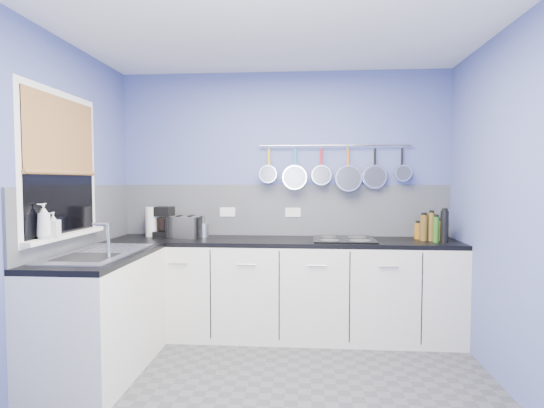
# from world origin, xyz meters

# --- Properties ---
(floor) EXTENTS (3.20, 3.00, 0.02)m
(floor) POSITION_xyz_m (0.00, 0.00, -0.01)
(floor) COLOR #47474C
(floor) RESTS_ON ground
(ceiling) EXTENTS (3.20, 3.00, 0.02)m
(ceiling) POSITION_xyz_m (0.00, 0.00, 2.51)
(ceiling) COLOR white
(ceiling) RESTS_ON ground
(wall_back) EXTENTS (3.20, 0.02, 2.50)m
(wall_back) POSITION_xyz_m (0.00, 1.51, 1.25)
(wall_back) COLOR #4E5A99
(wall_back) RESTS_ON ground
(wall_front) EXTENTS (3.20, 0.02, 2.50)m
(wall_front) POSITION_xyz_m (0.00, -1.51, 1.25)
(wall_front) COLOR #4E5A99
(wall_front) RESTS_ON ground
(wall_left) EXTENTS (0.02, 3.00, 2.50)m
(wall_left) POSITION_xyz_m (-1.61, 0.00, 1.25)
(wall_left) COLOR #4E5A99
(wall_left) RESTS_ON ground
(wall_right) EXTENTS (0.02, 3.00, 2.50)m
(wall_right) POSITION_xyz_m (1.61, 0.00, 1.25)
(wall_right) COLOR #4E5A99
(wall_right) RESTS_ON ground
(backsplash_back) EXTENTS (3.20, 0.02, 0.50)m
(backsplash_back) POSITION_xyz_m (0.00, 1.49, 1.15)
(backsplash_back) COLOR slate
(backsplash_back) RESTS_ON wall_back
(backsplash_left) EXTENTS (0.02, 1.80, 0.50)m
(backsplash_left) POSITION_xyz_m (-1.59, 0.60, 1.15)
(backsplash_left) COLOR slate
(backsplash_left) RESTS_ON wall_left
(cabinet_run_back) EXTENTS (3.20, 0.60, 0.86)m
(cabinet_run_back) POSITION_xyz_m (0.00, 1.20, 0.43)
(cabinet_run_back) COLOR silver
(cabinet_run_back) RESTS_ON ground
(worktop_back) EXTENTS (3.20, 0.60, 0.04)m
(worktop_back) POSITION_xyz_m (0.00, 1.20, 0.88)
(worktop_back) COLOR black
(worktop_back) RESTS_ON cabinet_run_back
(cabinet_run_left) EXTENTS (0.60, 1.20, 0.86)m
(cabinet_run_left) POSITION_xyz_m (-1.30, 0.30, 0.43)
(cabinet_run_left) COLOR silver
(cabinet_run_left) RESTS_ON ground
(worktop_left) EXTENTS (0.60, 1.20, 0.04)m
(worktop_left) POSITION_xyz_m (-1.30, 0.30, 0.88)
(worktop_left) COLOR black
(worktop_left) RESTS_ON cabinet_run_left
(window_frame) EXTENTS (0.01, 1.00, 1.10)m
(window_frame) POSITION_xyz_m (-1.58, 0.30, 1.55)
(window_frame) COLOR white
(window_frame) RESTS_ON wall_left
(window_glass) EXTENTS (0.01, 0.90, 1.00)m
(window_glass) POSITION_xyz_m (-1.57, 0.30, 1.55)
(window_glass) COLOR black
(window_glass) RESTS_ON wall_left
(bamboo_blind) EXTENTS (0.01, 0.90, 0.55)m
(bamboo_blind) POSITION_xyz_m (-1.56, 0.30, 1.77)
(bamboo_blind) COLOR olive
(bamboo_blind) RESTS_ON wall_left
(window_sill) EXTENTS (0.10, 0.98, 0.03)m
(window_sill) POSITION_xyz_m (-1.55, 0.30, 1.04)
(window_sill) COLOR white
(window_sill) RESTS_ON wall_left
(sink_unit) EXTENTS (0.50, 0.95, 0.01)m
(sink_unit) POSITION_xyz_m (-1.30, 0.30, 0.90)
(sink_unit) COLOR silver
(sink_unit) RESTS_ON worktop_left
(mixer_tap) EXTENTS (0.12, 0.08, 0.26)m
(mixer_tap) POSITION_xyz_m (-1.14, 0.12, 1.03)
(mixer_tap) COLOR silver
(mixer_tap) RESTS_ON worktop_left
(socket_left) EXTENTS (0.15, 0.01, 0.09)m
(socket_left) POSITION_xyz_m (-0.55, 1.48, 1.13)
(socket_left) COLOR white
(socket_left) RESTS_ON backsplash_back
(socket_right) EXTENTS (0.15, 0.01, 0.09)m
(socket_right) POSITION_xyz_m (0.10, 1.48, 1.13)
(socket_right) COLOR white
(socket_right) RESTS_ON backsplash_back
(pot_rail) EXTENTS (1.45, 0.02, 0.02)m
(pot_rail) POSITION_xyz_m (0.50, 1.45, 1.78)
(pot_rail) COLOR silver
(pot_rail) RESTS_ON wall_back
(soap_bottle_a) EXTENTS (0.12, 0.12, 0.24)m
(soap_bottle_a) POSITION_xyz_m (-1.53, 0.00, 1.17)
(soap_bottle_a) COLOR white
(soap_bottle_a) RESTS_ON window_sill
(soap_bottle_b) EXTENTS (0.09, 0.09, 0.17)m
(soap_bottle_b) POSITION_xyz_m (-1.53, 0.11, 1.14)
(soap_bottle_b) COLOR white
(soap_bottle_b) RESTS_ON window_sill
(paper_towel) EXTENTS (0.15, 0.15, 0.28)m
(paper_towel) POSITION_xyz_m (-1.26, 1.31, 1.04)
(paper_towel) COLOR white
(paper_towel) RESTS_ON worktop_back
(coffee_maker) EXTENTS (0.18, 0.19, 0.29)m
(coffee_maker) POSITION_xyz_m (-1.14, 1.30, 1.04)
(coffee_maker) COLOR black
(coffee_maker) RESTS_ON worktop_back
(toaster) EXTENTS (0.35, 0.27, 0.20)m
(toaster) POSITION_xyz_m (-0.92, 1.26, 1.00)
(toaster) COLOR silver
(toaster) RESTS_ON worktop_back
(canister) EXTENTS (0.12, 0.12, 0.13)m
(canister) POSITION_xyz_m (-0.75, 1.28, 0.97)
(canister) COLOR silver
(canister) RESTS_ON worktop_back
(hob) EXTENTS (0.55, 0.49, 0.01)m
(hob) POSITION_xyz_m (0.57, 1.20, 0.91)
(hob) COLOR black
(hob) RESTS_ON worktop_back
(pan_0) EXTENTS (0.17, 0.12, 0.36)m
(pan_0) POSITION_xyz_m (-0.13, 1.44, 1.60)
(pan_0) COLOR silver
(pan_0) RESTS_ON pot_rail
(pan_1) EXTENTS (0.24, 0.12, 0.43)m
(pan_1) POSITION_xyz_m (0.12, 1.44, 1.57)
(pan_1) COLOR silver
(pan_1) RESTS_ON pot_rail
(pan_2) EXTENTS (0.19, 0.10, 0.38)m
(pan_2) POSITION_xyz_m (0.37, 1.44, 1.59)
(pan_2) COLOR silver
(pan_2) RESTS_ON pot_rail
(pan_3) EXTENTS (0.25, 0.10, 0.44)m
(pan_3) POSITION_xyz_m (0.63, 1.44, 1.56)
(pan_3) COLOR silver
(pan_3) RESTS_ON pot_rail
(pan_4) EXTENTS (0.22, 0.05, 0.41)m
(pan_4) POSITION_xyz_m (0.88, 1.44, 1.57)
(pan_4) COLOR silver
(pan_4) RESTS_ON pot_rail
(pan_5) EXTENTS (0.16, 0.10, 0.35)m
(pan_5) POSITION_xyz_m (1.14, 1.44, 1.61)
(pan_5) COLOR silver
(pan_5) RESTS_ON pot_rail
(condiment_0) EXTENTS (0.07, 0.07, 0.14)m
(condiment_0) POSITION_xyz_m (1.46, 1.32, 0.97)
(condiment_0) COLOR black
(condiment_0) RESTS_ON worktop_back
(condiment_1) EXTENTS (0.06, 0.06, 0.17)m
(condiment_1) POSITION_xyz_m (1.36, 1.31, 0.99)
(condiment_1) COLOR #3F721E
(condiment_1) RESTS_ON worktop_back
(condiment_2) EXTENTS (0.07, 0.07, 0.15)m
(condiment_2) POSITION_xyz_m (1.27, 1.33, 0.97)
(condiment_2) COLOR #8C5914
(condiment_2) RESTS_ON worktop_back
(condiment_3) EXTENTS (0.07, 0.07, 0.18)m
(condiment_3) POSITION_xyz_m (1.43, 1.22, 0.99)
(condiment_3) COLOR olive
(condiment_3) RESTS_ON worktop_back
(condiment_4) EXTENTS (0.06, 0.06, 0.25)m
(condiment_4) POSITION_xyz_m (1.35, 1.21, 1.03)
(condiment_4) COLOR brown
(condiment_4) RESTS_ON worktop_back
(condiment_5) EXTENTS (0.07, 0.07, 0.23)m
(condiment_5) POSITION_xyz_m (1.29, 1.21, 1.02)
(condiment_5) COLOR brown
(condiment_5) RESTS_ON worktop_back
(condiment_6) EXTENTS (0.07, 0.07, 0.28)m
(condiment_6) POSITION_xyz_m (1.43, 1.10, 1.04)
(condiment_6) COLOR black
(condiment_6) RESTS_ON worktop_back
(condiment_7) EXTENTS (0.05, 0.05, 0.22)m
(condiment_7) POSITION_xyz_m (1.37, 1.11, 1.01)
(condiment_7) COLOR #265919
(condiment_7) RESTS_ON worktop_back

